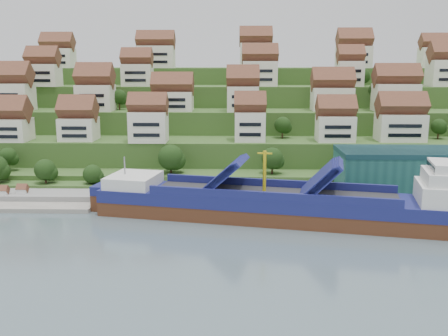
{
  "coord_description": "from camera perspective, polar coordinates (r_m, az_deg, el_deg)",
  "views": [
    {
      "loc": [
        -2.93,
        -102.61,
        32.13
      ],
      "look_at": [
        -5.91,
        14.0,
        8.0
      ],
      "focal_mm": 40.0,
      "sensor_mm": 36.0,
      "label": 1
    }
  ],
  "objects": [
    {
      "name": "hillside_trees",
      "position": [
        144.94,
        -2.89,
        4.91
      ],
      "size": [
        140.09,
        62.32,
        31.19
      ],
      "color": "#1E3D14",
      "rests_on": "ground"
    },
    {
      "name": "pebble_beach",
      "position": [
        131.03,
        -23.48,
        -3.27
      ],
      "size": [
        45.0,
        20.0,
        1.0
      ],
      "primitive_type": "cube",
      "color": "gray",
      "rests_on": "ground"
    },
    {
      "name": "cargo_ship",
      "position": [
        105.51,
        7.97,
        -4.27
      ],
      "size": [
        79.93,
        27.58,
        17.55
      ],
      "rotation": [
        0.0,
        0.0,
        -0.2
      ],
      "color": "#522C19",
      "rests_on": "ground"
    },
    {
      "name": "hillside",
      "position": [
        207.3,
        2.28,
        5.73
      ],
      "size": [
        260.0,
        128.0,
        31.0
      ],
      "color": "#2D4C1E",
      "rests_on": "ground"
    },
    {
      "name": "flagpole",
      "position": [
        117.31,
        11.77,
        -0.99
      ],
      "size": [
        1.28,
        0.16,
        8.0
      ],
      "color": "gray",
      "rests_on": "quay"
    },
    {
      "name": "quay",
      "position": [
        123.78,
        12.11,
        -3.1
      ],
      "size": [
        180.0,
        14.0,
        2.2
      ],
      "primitive_type": "cube",
      "color": "gray",
      "rests_on": "ground"
    },
    {
      "name": "ground",
      "position": [
        107.56,
        2.97,
        -5.71
      ],
      "size": [
        300.0,
        300.0,
        0.0
      ],
      "primitive_type": "plane",
      "color": "slate",
      "rests_on": "ground"
    },
    {
      "name": "hillside_village",
      "position": [
        163.74,
        2.2,
        8.98
      ],
      "size": [
        160.3,
        63.15,
        29.11
      ],
      "color": "white",
      "rests_on": "ground"
    }
  ]
}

